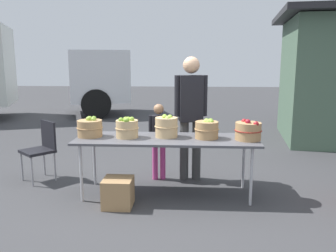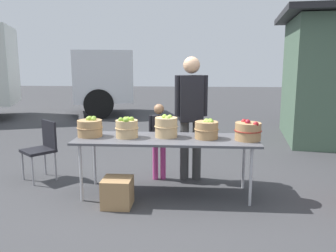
# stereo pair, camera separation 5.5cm
# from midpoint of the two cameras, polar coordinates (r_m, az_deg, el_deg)

# --- Properties ---
(ground_plane) EXTENTS (40.00, 40.00, 0.00)m
(ground_plane) POSITION_cam_midpoint_polar(r_m,az_deg,el_deg) (4.63, -0.58, -11.10)
(ground_plane) COLOR #38383A
(market_table) EXTENTS (2.30, 0.76, 0.75)m
(market_table) POSITION_cam_midpoint_polar(r_m,az_deg,el_deg) (4.41, -0.60, -2.50)
(market_table) COLOR #4C4C51
(market_table) RESTS_ON ground
(apple_basket_green_0) EXTENTS (0.34, 0.34, 0.27)m
(apple_basket_green_0) POSITION_cam_midpoint_polar(r_m,az_deg,el_deg) (4.59, -13.05, -0.25)
(apple_basket_green_0) COLOR #A87F51
(apple_basket_green_0) RESTS_ON market_table
(apple_basket_green_1) EXTENTS (0.30, 0.30, 0.27)m
(apple_basket_green_1) POSITION_cam_midpoint_polar(r_m,az_deg,el_deg) (4.44, -7.11, -0.33)
(apple_basket_green_1) COLOR tan
(apple_basket_green_1) RESTS_ON market_table
(apple_basket_green_2) EXTENTS (0.31, 0.31, 0.29)m
(apple_basket_green_2) POSITION_cam_midpoint_polar(r_m,az_deg,el_deg) (4.44, -0.63, -0.06)
(apple_basket_green_2) COLOR tan
(apple_basket_green_2) RESTS_ON market_table
(apple_basket_green_3) EXTENTS (0.31, 0.31, 0.25)m
(apple_basket_green_3) POSITION_cam_midpoint_polar(r_m,az_deg,el_deg) (4.39, 6.05, -0.53)
(apple_basket_green_3) COLOR #A87F51
(apple_basket_green_3) RESTS_ON market_table
(apple_basket_red_0) EXTENTS (0.34, 0.34, 0.26)m
(apple_basket_red_0) POSITION_cam_midpoint_polar(r_m,az_deg,el_deg) (4.39, 12.69, -0.76)
(apple_basket_red_0) COLOR #A87F51
(apple_basket_red_0) RESTS_ON market_table
(vendor_adult) EXTENTS (0.47, 0.28, 1.78)m
(vendor_adult) POSITION_cam_midpoint_polar(r_m,az_deg,el_deg) (4.95, 3.45, 2.86)
(vendor_adult) COLOR #3F3F3F
(vendor_adult) RESTS_ON ground
(child_customer) EXTENTS (0.29, 0.18, 1.11)m
(child_customer) POSITION_cam_midpoint_polar(r_m,az_deg,el_deg) (5.01, -1.83, -1.57)
(child_customer) COLOR #CC3F8C
(child_customer) RESTS_ON ground
(folding_chair) EXTENTS (0.56, 0.56, 0.86)m
(folding_chair) POSITION_cam_midpoint_polar(r_m,az_deg,el_deg) (5.35, -20.31, -3.06)
(folding_chair) COLOR black
(folding_chair) RESTS_ON ground
(produce_crate) EXTENTS (0.34, 0.34, 0.34)m
(produce_crate) POSITION_cam_midpoint_polar(r_m,az_deg,el_deg) (4.25, -8.58, -10.76)
(produce_crate) COLOR #A87F51
(produce_crate) RESTS_ON ground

